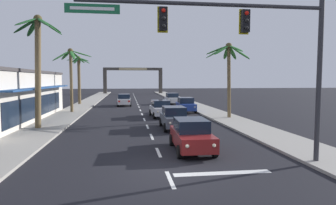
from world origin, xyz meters
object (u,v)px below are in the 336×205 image
Objects in this scene: sedan_lead_at_stop_bar at (191,135)px; sedan_parked_nearest_kerb at (172,98)px; sedan_parked_mid_kerb at (186,105)px; traffic_signal_mast at (249,41)px; sedan_oncoming_far at (124,100)px; palm_left_third at (71,66)px; town_gateway_arch at (133,77)px; sedan_fifth_in_queue at (161,108)px; palm_left_second at (38,55)px; sedan_third_in_queue at (174,118)px; palm_right_second at (229,62)px; palm_left_farthest at (79,72)px.

sedan_lead_at_stop_bar and sedan_parked_nearest_kerb have the same top height.
traffic_signal_mast is at bearing -94.20° from sedan_parked_mid_kerb.
palm_left_third reaches higher than sedan_oncoming_far.
sedan_parked_mid_kerb is at bearing -90.57° from sedan_parked_nearest_kerb.
sedan_parked_nearest_kerb is at bearing -81.19° from town_gateway_arch.
sedan_lead_at_stop_bar is at bearing -96.68° from sedan_parked_nearest_kerb.
sedan_oncoming_far is at bearing 127.76° from sedan_parked_mid_kerb.
palm_left_second reaches higher than sedan_fifth_in_queue.
sedan_third_in_queue is at bearing -87.99° from town_gateway_arch.
sedan_third_in_queue is at bearing -105.58° from sedan_parked_mid_kerb.
sedan_fifth_in_queue is at bearing 160.68° from palm_right_second.
sedan_lead_at_stop_bar is 14.35m from palm_right_second.
palm_left_farthest is at bearing 176.97° from sedan_parked_nearest_kerb.
traffic_signal_mast is 18.08m from sedan_fifth_in_queue.
town_gateway_arch is at bearing 91.60° from sedan_lead_at_stop_bar.
sedan_lead_at_stop_bar is 0.62× the size of palm_left_third.
palm_left_farthest is 0.47× the size of town_gateway_arch.
palm_right_second is at bearing -47.61° from palm_left_farthest.
palm_left_third is at bearing 176.64° from sedan_parked_mid_kerb.
traffic_signal_mast is 1.27× the size of palm_left_second.
palm_left_third is at bearing 88.37° from palm_left_second.
town_gateway_arch is (8.56, 32.92, -0.35)m from palm_left_farthest.
sedan_third_in_queue is 16.05m from palm_left_third.
palm_left_second reaches higher than palm_left_third.
town_gateway_arch is (-5.11, 44.74, 3.57)m from sedan_parked_mid_kerb.
sedan_parked_mid_kerb is 8.27m from palm_right_second.
palm_left_third is (-11.27, 22.27, -0.15)m from traffic_signal_mast.
sedan_parked_nearest_kerb is at bearing 81.73° from sedan_third_in_queue.
palm_left_second reaches higher than sedan_oncoming_far.
sedan_lead_at_stop_bar is 7.15m from sedan_third_in_queue.
sedan_fifth_in_queue is 49.01m from town_gateway_arch.
palm_left_second is (-11.59, 11.18, 0.17)m from traffic_signal_mast.
sedan_parked_nearest_kerb is (3.46, 29.50, 0.00)m from sedan_lead_at_stop_bar.
town_gateway_arch is (-5.22, 33.64, 3.57)m from sedan_parked_nearest_kerb.
palm_left_second is at bearing -141.85° from sedan_parked_mid_kerb.
traffic_signal_mast is 2.43× the size of sedan_third_in_queue.
palm_right_second is (2.87, -6.29, 4.53)m from sedan_parked_mid_kerb.
sedan_fifth_in_queue is (-0.23, 7.15, 0.00)m from sedan_third_in_queue.
palm_left_second reaches higher than sedan_lead_at_stop_bar.
traffic_signal_mast is 1.51× the size of palm_left_third.
traffic_signal_mast is 35.47m from palm_left_farthest.
palm_left_second is at bearing 174.79° from sedan_third_in_queue.
sedan_parked_mid_kerb is at bearing 50.67° from sedan_fifth_in_queue.
town_gateway_arch reaches higher than sedan_fifth_in_queue.
sedan_parked_nearest_kerb is at bearing 38.58° from palm_left_third.
palm_left_third is at bearing 152.87° from sedan_fifth_in_queue.
sedan_oncoming_far and sedan_parked_nearest_kerb have the same top height.
sedan_parked_mid_kerb is 0.29× the size of town_gateway_arch.
traffic_signal_mast is 2.43× the size of sedan_oncoming_far.
palm_right_second is at bearing -65.48° from sedan_parked_mid_kerb.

